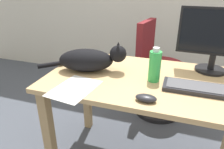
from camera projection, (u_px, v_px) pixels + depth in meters
desk at (150, 94)px, 1.35m from camera, size 1.32×0.72×0.74m
office_chair at (156, 75)px, 2.13m from camera, size 0.49×0.48×0.95m
monitor at (217, 38)px, 1.32m from camera, size 0.48×0.20×0.41m
keyboard at (204, 89)px, 1.16m from camera, size 0.44×0.15×0.03m
cat at (89, 59)px, 1.39m from camera, size 0.60×0.26×0.20m
computer_mouse at (146, 98)px, 1.06m from camera, size 0.11×0.06×0.04m
paper_sheet at (74, 88)px, 1.19m from camera, size 0.25×0.32×0.00m
water_bottle at (155, 66)px, 1.24m from camera, size 0.07×0.07×0.21m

